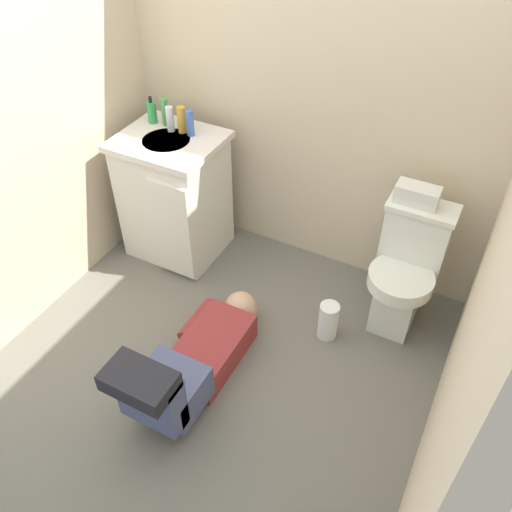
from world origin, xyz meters
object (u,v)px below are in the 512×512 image
faucet (181,120)px  bottle_amber (182,120)px  tissue_box (417,195)px  bottle_green (165,112)px  bottle_blue (190,123)px  person_plumber (191,362)px  soap_dispenser (152,112)px  vanity_cabinet (175,196)px  bottle_clear (170,119)px  paper_towel_roll (328,321)px  toilet (405,270)px

faucet → bottle_amber: 0.06m
tissue_box → bottle_green: bottle_green is taller
faucet → tissue_box: faucet is taller
bottle_amber → bottle_blue: 0.06m
bottle_green → bottle_blue: bearing=-10.1°
bottle_green → tissue_box: bearing=0.3°
person_plumber → soap_dispenser: bearing=130.3°
vanity_cabinet → bottle_clear: size_ratio=5.44×
soap_dispenser → paper_towel_roll: size_ratio=0.70×
person_plumber → bottle_amber: (-0.64, 1.01, 0.72)m
toilet → bottle_green: 1.67m
paper_towel_roll → bottle_clear: bearing=163.6°
bottle_blue → bottle_amber: bearing=172.1°
toilet → bottle_clear: 1.60m
person_plumber → soap_dispenser: size_ratio=6.42×
tissue_box → soap_dispenser: bearing=-179.3°
bottle_amber → paper_towel_roll: bottle_amber is taller
person_plumber → paper_towel_roll: size_ratio=4.51×
soap_dispenser → person_plumber: bearing=-49.7°
vanity_cabinet → soap_dispenser: size_ratio=4.94×
tissue_box → bottle_blue: size_ratio=1.42×
person_plumber → tissue_box: 1.43m
person_plumber → paper_towel_roll: bearing=51.8°
vanity_cabinet → tissue_box: 1.48m
toilet → bottle_clear: bearing=178.6°
soap_dispenser → bottle_amber: size_ratio=1.06×
tissue_box → paper_towel_roll: tissue_box is taller
tissue_box → bottle_clear: 1.47m
faucet → soap_dispenser: bearing=-174.0°
person_plumber → paper_towel_roll: (0.50, 0.63, -0.06)m
toilet → bottle_amber: (-1.44, 0.06, 0.53)m
bottle_green → paper_towel_roll: bottle_green is taller
bottle_clear → paper_towel_roll: size_ratio=0.64×
vanity_cabinet → faucet: 0.47m
toilet → bottle_amber: size_ratio=4.77×
bottle_green → paper_towel_roll: 1.55m
bottle_blue → paper_towel_roll: (1.07, -0.37, -0.78)m
soap_dispenser → bottle_clear: bearing=-12.7°
faucet → bottle_blue: size_ratio=0.65×
paper_towel_roll → soap_dispenser: bearing=164.0°
bottle_amber → bottle_blue: bottle_amber is taller
faucet → bottle_green: size_ratio=0.59×
faucet → bottle_green: (-0.10, -0.01, 0.04)m
toilet → bottle_green: bearing=177.0°
bottle_clear → paper_towel_roll: (1.21, -0.36, -0.78)m
tissue_box → bottle_green: size_ratio=1.29×
vanity_cabinet → tissue_box: (1.42, 0.15, 0.38)m
soap_dispenser → paper_towel_roll: (1.36, -0.39, -0.77)m
vanity_cabinet → bottle_amber: bearing=74.3°
bottle_amber → paper_towel_roll: bearing=-18.2°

